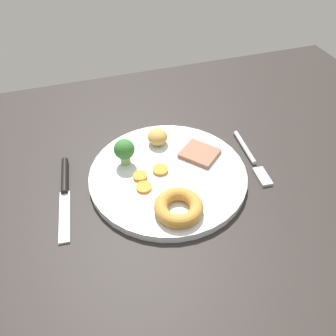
% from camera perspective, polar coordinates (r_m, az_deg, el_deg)
% --- Properties ---
extents(dining_table, '(1.20, 0.84, 0.04)m').
position_cam_1_polar(dining_table, '(0.61, -0.36, -4.61)').
color(dining_table, '#2B2623').
rests_on(dining_table, ground).
extents(dinner_plate, '(0.28, 0.28, 0.01)m').
position_cam_1_polar(dinner_plate, '(0.61, 0.00, -1.16)').
color(dinner_plate, white).
rests_on(dinner_plate, dining_table).
extents(meat_slice_main, '(0.08, 0.08, 0.01)m').
position_cam_1_polar(meat_slice_main, '(0.64, 5.24, 2.44)').
color(meat_slice_main, '#9E664C').
rests_on(meat_slice_main, dinner_plate).
extents(yorkshire_pudding, '(0.08, 0.08, 0.02)m').
position_cam_1_polar(yorkshire_pudding, '(0.54, 1.86, -6.47)').
color(yorkshire_pudding, '#C68938').
rests_on(yorkshire_pudding, dinner_plate).
extents(roast_potato_left, '(0.04, 0.04, 0.03)m').
position_cam_1_polar(roast_potato_left, '(0.66, -1.74, 5.16)').
color(roast_potato_left, tan).
rests_on(roast_potato_left, dinner_plate).
extents(carrot_coin_front, '(0.03, 0.03, 0.01)m').
position_cam_1_polar(carrot_coin_front, '(0.61, -0.88, -0.20)').
color(carrot_coin_front, orange).
rests_on(carrot_coin_front, dinner_plate).
extents(carrot_coin_back, '(0.03, 0.03, 0.01)m').
position_cam_1_polar(carrot_coin_back, '(0.58, -3.91, -3.49)').
color(carrot_coin_back, orange).
rests_on(carrot_coin_back, dinner_plate).
extents(carrot_coin_side, '(0.02, 0.02, 0.01)m').
position_cam_1_polar(carrot_coin_side, '(0.60, -4.64, -1.36)').
color(carrot_coin_side, orange).
rests_on(carrot_coin_side, dinner_plate).
extents(broccoli_floret, '(0.04, 0.04, 0.05)m').
position_cam_1_polar(broccoli_floret, '(0.61, -7.24, 2.92)').
color(broccoli_floret, '#8CB766').
rests_on(broccoli_floret, dinner_plate).
extents(fork, '(0.03, 0.15, 0.01)m').
position_cam_1_polar(fork, '(0.67, 13.66, 1.52)').
color(fork, silver).
rests_on(fork, dining_table).
extents(knife, '(0.03, 0.19, 0.01)m').
position_cam_1_polar(knife, '(0.62, -16.73, -3.42)').
color(knife, black).
rests_on(knife, dining_table).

